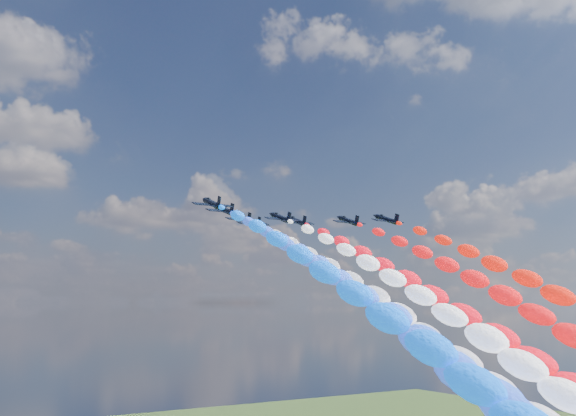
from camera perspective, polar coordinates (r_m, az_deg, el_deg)
jet_0 at (r=149.16m, az=-6.41°, el=0.40°), size 9.52×12.52×5.95m
trail_0 at (r=100.72m, az=7.04°, el=-9.51°), size 5.81×106.08×51.70m
jet_1 at (r=159.09m, az=-5.42°, el=-0.13°), size 8.99×12.14×5.95m
trail_1 at (r=111.09m, az=7.23°, el=-9.36°), size 5.81×106.08×51.70m
jet_2 at (r=174.60m, az=-3.93°, el=-0.85°), size 8.91×12.08×5.95m
trail_2 at (r=127.30m, az=7.71°, el=-9.17°), size 5.81×106.08×51.70m
jet_3 at (r=173.24m, az=-0.63°, el=-0.81°), size 8.82×12.02×5.95m
trail_3 at (r=128.07m, az=12.29°, el=-9.05°), size 5.81×106.08×51.70m
jet_4 at (r=183.04m, az=-3.00°, el=-1.19°), size 9.42×12.45×5.95m
trail_4 at (r=136.20m, az=8.23°, el=-9.08°), size 5.81×106.08×51.70m
jet_5 at (r=180.55m, az=0.74°, el=-1.10°), size 9.38×12.42×5.95m
trail_5 at (r=136.18m, az=13.40°, el=-8.94°), size 5.81×106.08×51.70m
jet_6 at (r=180.62m, az=5.08°, el=-1.07°), size 9.54×12.53×5.95m
trail_6 at (r=139.34m, az=19.00°, el=-8.70°), size 5.81×106.08×51.70m
jet_7 at (r=178.74m, az=8.28°, el=-0.95°), size 9.09×12.22×5.95m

